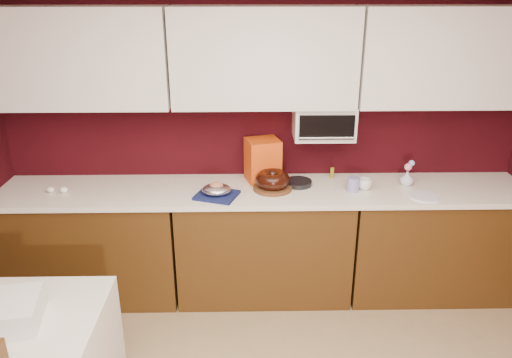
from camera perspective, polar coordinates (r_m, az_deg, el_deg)
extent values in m
cube|color=black|center=(3.93, 0.81, 5.35)|extent=(4.00, 0.02, 2.50)
cube|color=#482B0E|center=(4.14, -18.03, -7.21)|extent=(1.31, 0.58, 0.86)
cube|color=#482B0E|center=(3.96, 0.89, -7.39)|extent=(1.31, 0.58, 0.86)
cube|color=#482B0E|center=(4.22, 19.42, -6.80)|extent=(1.31, 0.58, 0.86)
cube|color=white|center=(3.76, 0.93, -1.40)|extent=(4.00, 0.62, 0.04)
cube|color=white|center=(3.83, -19.95, 12.85)|extent=(1.31, 0.33, 0.70)
cube|color=white|center=(3.64, 0.95, 13.70)|extent=(1.31, 0.33, 0.70)
cube|color=white|center=(3.92, 21.35, 12.85)|extent=(1.31, 0.33, 0.70)
cube|color=white|center=(3.80, 7.73, 6.53)|extent=(0.45, 0.30, 0.25)
cube|color=black|center=(3.65, 8.10, 5.86)|extent=(0.40, 0.02, 0.18)
cylinder|color=silver|center=(3.65, 8.07, 4.66)|extent=(0.42, 0.02, 0.02)
cylinder|color=brown|center=(3.74, 1.90, -1.00)|extent=(0.37, 0.37, 0.03)
torus|color=black|center=(3.72, 1.92, -0.06)|extent=(0.26, 0.26, 0.10)
cube|color=#141B4C|center=(3.63, -4.51, -1.85)|extent=(0.35, 0.32, 0.02)
ellipsoid|color=silver|center=(3.61, -4.53, -1.21)|extent=(0.24, 0.21, 0.08)
ellipsoid|color=#C07957|center=(3.60, -4.54, -0.85)|extent=(0.10, 0.09, 0.07)
cube|color=red|center=(3.86, 0.77, 2.16)|extent=(0.29, 0.28, 0.33)
cylinder|color=black|center=(3.83, 4.85, -0.43)|extent=(0.23, 0.23, 0.04)
imported|color=white|center=(3.82, 12.32, -0.45)|extent=(0.13, 0.13, 0.10)
cylinder|color=#1F1A92|center=(3.77, 11.03, -0.59)|extent=(0.09, 0.09, 0.11)
imported|color=silver|center=(3.97, 16.86, 0.17)|extent=(0.09, 0.09, 0.12)
sphere|color=pink|center=(3.94, 17.00, 1.33)|extent=(0.06, 0.06, 0.06)
sphere|color=#9BC6F8|center=(3.96, 17.36, 1.73)|extent=(0.05, 0.05, 0.05)
cylinder|color=white|center=(3.81, 18.69, -1.89)|extent=(0.28, 0.28, 0.01)
cylinder|color=olive|center=(3.99, 8.68, 0.70)|extent=(0.04, 0.04, 0.09)
ellipsoid|color=white|center=(3.99, -22.42, -1.14)|extent=(0.06, 0.05, 0.04)
ellipsoid|color=white|center=(3.94, -21.11, -1.17)|extent=(0.06, 0.05, 0.05)
cube|color=silver|center=(2.88, -27.15, -13.49)|extent=(0.42, 0.37, 0.13)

